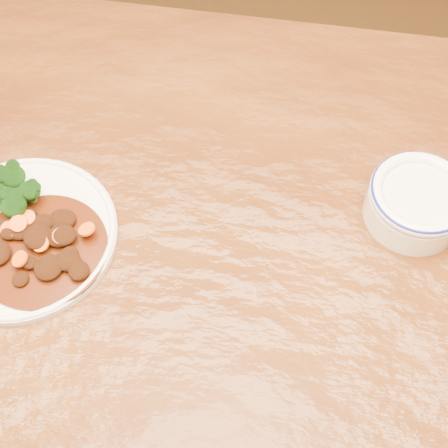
# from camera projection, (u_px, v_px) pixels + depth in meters

# --- Properties ---
(ground) EXTENTS (4.00, 4.00, 0.00)m
(ground) POSITION_uv_depth(u_px,v_px,m) (217.00, 425.00, 1.38)
(ground) COLOR #4D2E13
(ground) RESTS_ON ground
(dining_table) EXTENTS (1.52, 0.93, 0.75)m
(dining_table) POSITION_uv_depth(u_px,v_px,m) (212.00, 295.00, 0.82)
(dining_table) COLOR #5F3310
(dining_table) RESTS_ON ground
(dinner_plate) EXTENTS (0.23, 0.23, 0.01)m
(dinner_plate) POSITION_uv_depth(u_px,v_px,m) (22.00, 235.00, 0.76)
(dinner_plate) COLOR white
(dinner_plate) RESTS_ON dining_table
(broccoli_florets) EXTENTS (0.11, 0.08, 0.04)m
(broccoli_florets) POSITION_uv_depth(u_px,v_px,m) (0.00, 195.00, 0.76)
(broccoli_florets) COLOR #67A253
(broccoli_florets) RESTS_ON dinner_plate
(mince_stew) EXTENTS (0.16, 0.16, 0.03)m
(mince_stew) POSITION_uv_depth(u_px,v_px,m) (39.00, 241.00, 0.74)
(mince_stew) COLOR #441A07
(mince_stew) RESTS_ON dinner_plate
(dip_bowl) EXTENTS (0.12, 0.12, 0.06)m
(dip_bowl) POSITION_uv_depth(u_px,v_px,m) (417.00, 201.00, 0.76)
(dip_bowl) COLOR white
(dip_bowl) RESTS_ON dining_table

